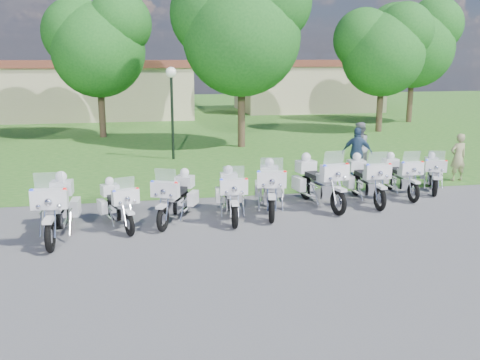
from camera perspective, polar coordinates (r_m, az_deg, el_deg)
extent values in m
plane|color=#58575D|center=(14.03, 1.35, -4.85)|extent=(100.00, 100.00, 0.00)
cube|color=#276620|center=(40.39, -6.72, 6.76)|extent=(100.00, 48.00, 0.01)
torus|color=black|center=(12.77, -19.60, -5.69)|extent=(0.17, 0.75, 0.75)
torus|color=black|center=(14.56, -18.30, -3.33)|extent=(0.17, 0.75, 0.75)
cube|color=white|center=(12.64, -19.75, -4.04)|extent=(0.21, 0.50, 0.08)
cube|color=white|center=(12.79, -19.67, -1.90)|extent=(0.81, 0.29, 0.45)
cube|color=silver|center=(12.77, -19.75, -0.13)|extent=(0.63, 0.15, 0.42)
sphere|color=red|center=(12.62, -18.20, -1.00)|extent=(0.10, 0.10, 0.10)
sphere|color=#1426E5|center=(12.75, -21.37, -1.10)|extent=(0.10, 0.10, 0.10)
cube|color=silver|center=(13.65, -18.93, -3.87)|extent=(0.40, 0.64, 0.38)
cube|color=white|center=(13.29, -19.24, -2.58)|extent=(0.37, 0.59, 0.25)
cube|color=black|center=(13.87, -18.82, -2.01)|extent=(0.40, 0.70, 0.13)
cube|color=white|center=(14.30, -17.13, -2.75)|extent=(0.22, 0.59, 0.40)
cube|color=white|center=(14.41, -19.77, -2.83)|extent=(0.22, 0.59, 0.40)
cube|color=white|center=(14.43, -18.47, -0.78)|extent=(0.55, 0.46, 0.36)
sphere|color=white|center=(14.37, -18.55, 0.34)|extent=(0.29, 0.29, 0.29)
torus|color=black|center=(13.40, -11.71, -4.64)|extent=(0.31, 0.61, 0.61)
torus|color=black|center=(14.81, -13.57, -3.04)|extent=(0.31, 0.61, 0.61)
cube|color=white|center=(13.29, -11.75, -3.36)|extent=(0.28, 0.43, 0.06)
cube|color=white|center=(13.41, -12.12, -1.75)|extent=(0.69, 0.42, 0.36)
cube|color=silver|center=(13.39, -12.25, -0.39)|extent=(0.51, 0.27, 0.34)
sphere|color=red|center=(13.41, -10.90, -0.94)|extent=(0.08, 0.08, 0.08)
sphere|color=#1426E5|center=(13.24, -13.27, -1.23)|extent=(0.08, 0.08, 0.08)
cube|color=silver|center=(14.09, -12.73, -3.36)|extent=(0.46, 0.58, 0.31)
cube|color=white|center=(13.80, -12.53, -2.32)|extent=(0.43, 0.54, 0.20)
cube|color=black|center=(14.26, -13.12, -1.94)|extent=(0.47, 0.63, 0.11)
cube|color=white|center=(14.72, -12.44, -2.46)|extent=(0.31, 0.50, 0.33)
cube|color=white|center=(14.58, -14.48, -2.72)|extent=(0.31, 0.50, 0.33)
cube|color=white|center=(14.70, -13.71, -1.01)|extent=(0.53, 0.48, 0.29)
sphere|color=white|center=(14.65, -13.76, -0.12)|extent=(0.24, 0.24, 0.24)
torus|color=black|center=(13.60, -8.24, -4.13)|extent=(0.39, 0.65, 0.66)
torus|color=black|center=(15.10, -5.91, -2.33)|extent=(0.39, 0.65, 0.66)
cube|color=white|center=(13.48, -8.32, -2.75)|extent=(0.34, 0.47, 0.07)
cube|color=white|center=(13.61, -7.99, -1.00)|extent=(0.74, 0.51, 0.39)
cube|color=silver|center=(13.59, -7.94, 0.47)|extent=(0.55, 0.33, 0.37)
sphere|color=red|center=(13.40, -6.85, -0.36)|extent=(0.09, 0.09, 0.09)
sphere|color=#1426E5|center=(13.63, -9.34, -0.22)|extent=(0.09, 0.09, 0.09)
cube|color=silver|center=(14.33, -7.00, -2.71)|extent=(0.53, 0.64, 0.34)
cube|color=white|center=(14.03, -7.37, -1.60)|extent=(0.50, 0.60, 0.22)
cube|color=black|center=(14.51, -6.63, -1.17)|extent=(0.56, 0.69, 0.12)
cube|color=white|center=(14.83, -5.03, -1.93)|extent=(0.37, 0.54, 0.35)
cube|color=white|center=(15.02, -7.17, -1.79)|extent=(0.37, 0.54, 0.35)
cube|color=white|center=(14.99, -5.92, -0.16)|extent=(0.59, 0.55, 0.32)
sphere|color=white|center=(14.93, -5.95, 0.80)|extent=(0.26, 0.26, 0.26)
torus|color=black|center=(13.70, -0.57, -3.84)|extent=(0.18, 0.68, 0.67)
torus|color=black|center=(15.32, -1.20, -2.03)|extent=(0.18, 0.68, 0.67)
cube|color=white|center=(13.58, -0.57, -2.46)|extent=(0.21, 0.45, 0.07)
cube|color=white|center=(13.73, -0.67, -0.70)|extent=(0.73, 0.29, 0.40)
cube|color=silver|center=(13.71, -0.70, 0.77)|extent=(0.57, 0.16, 0.37)
sphere|color=red|center=(13.66, 0.68, 0.04)|extent=(0.09, 0.09, 0.09)
sphere|color=#1426E5|center=(13.60, -1.99, -0.02)|extent=(0.09, 0.09, 0.09)
cube|color=silver|center=(14.50, -0.91, -2.41)|extent=(0.38, 0.58, 0.34)
cube|color=white|center=(14.18, -0.83, -1.30)|extent=(0.36, 0.54, 0.22)
cube|color=black|center=(14.70, -1.02, -0.87)|extent=(0.39, 0.64, 0.12)
cube|color=white|center=(15.16, -0.03, -1.52)|extent=(0.22, 0.53, 0.36)
cube|color=white|center=(15.11, -2.28, -1.58)|extent=(0.22, 0.53, 0.36)
cube|color=white|center=(15.21, -1.22, 0.14)|extent=(0.51, 0.43, 0.32)
sphere|color=white|center=(15.15, -1.22, 1.10)|extent=(0.26, 0.26, 0.26)
torus|color=black|center=(14.15, 3.39, -3.21)|extent=(0.28, 0.73, 0.72)
torus|color=black|center=(15.91, 3.11, -1.38)|extent=(0.28, 0.73, 0.72)
cube|color=white|center=(14.03, 3.42, -1.75)|extent=(0.28, 0.50, 0.08)
cube|color=white|center=(14.20, 3.39, 0.07)|extent=(0.81, 0.41, 0.43)
cube|color=silver|center=(14.18, 3.40, 1.61)|extent=(0.62, 0.25, 0.40)
sphere|color=red|center=(14.11, 4.81, 0.82)|extent=(0.10, 0.10, 0.10)
sphere|color=#1426E5|center=(14.08, 2.02, 0.83)|extent=(0.10, 0.10, 0.10)
cube|color=silver|center=(15.02, 3.25, -1.74)|extent=(0.48, 0.66, 0.37)
cube|color=white|center=(14.68, 3.31, -0.58)|extent=(0.45, 0.62, 0.24)
cube|color=black|center=(15.25, 3.21, -0.15)|extent=(0.49, 0.73, 0.13)
cube|color=white|center=(15.73, 4.31, -0.88)|extent=(0.30, 0.59, 0.39)
cube|color=white|center=(15.70, 1.96, -0.88)|extent=(0.30, 0.59, 0.39)
cube|color=white|center=(15.80, 3.13, 0.88)|extent=(0.59, 0.52, 0.34)
sphere|color=white|center=(15.75, 3.14, 1.87)|extent=(0.28, 0.28, 0.28)
torus|color=black|center=(15.05, 10.45, -2.37)|extent=(0.28, 0.76, 0.75)
torus|color=black|center=(16.63, 7.03, -0.79)|extent=(0.28, 0.76, 0.75)
cube|color=white|center=(14.93, 10.55, -0.95)|extent=(0.29, 0.52, 0.08)
cube|color=white|center=(15.07, 10.06, 0.80)|extent=(0.84, 0.41, 0.45)
cube|color=silver|center=(15.05, 9.99, 2.30)|extent=(0.64, 0.25, 0.42)
sphere|color=red|center=(15.16, 11.37, 1.64)|extent=(0.10, 0.10, 0.10)
sphere|color=#1426E5|center=(14.79, 9.05, 1.45)|extent=(0.10, 0.10, 0.10)
cube|color=silver|center=(15.82, 8.63, -1.05)|extent=(0.49, 0.68, 0.38)
cube|color=white|center=(15.50, 9.17, 0.12)|extent=(0.46, 0.63, 0.24)
cube|color=black|center=(16.01, 8.08, 0.49)|extent=(0.50, 0.75, 0.13)
cube|color=white|center=(16.60, 8.33, -0.18)|extent=(0.30, 0.61, 0.40)
cube|color=white|center=(16.29, 6.29, -0.38)|extent=(0.30, 0.61, 0.40)
cube|color=white|center=(16.51, 7.03, 1.45)|extent=(0.61, 0.54, 0.36)
sphere|color=white|center=(16.46, 7.06, 2.44)|extent=(0.29, 0.29, 0.29)
torus|color=black|center=(15.76, 14.69, -1.97)|extent=(0.14, 0.70, 0.70)
torus|color=black|center=(17.34, 12.25, -0.49)|extent=(0.14, 0.70, 0.70)
cube|color=white|center=(15.65, 14.80, -0.69)|extent=(0.19, 0.46, 0.07)
cube|color=white|center=(15.80, 14.49, 0.90)|extent=(0.76, 0.26, 0.42)
cube|color=silver|center=(15.79, 14.47, 2.25)|extent=(0.59, 0.13, 0.39)
sphere|color=red|center=(15.85, 15.72, 1.60)|extent=(0.09, 0.09, 0.09)
sphere|color=#1426E5|center=(15.57, 13.50, 1.53)|extent=(0.09, 0.09, 0.09)
cube|color=silver|center=(16.53, 13.41, -0.76)|extent=(0.36, 0.59, 0.36)
cube|color=white|center=(16.23, 13.83, 0.30)|extent=(0.34, 0.55, 0.23)
cube|color=black|center=(16.74, 13.05, 0.65)|extent=(0.36, 0.65, 0.13)
cube|color=white|center=(17.28, 13.44, 0.01)|extent=(0.19, 0.55, 0.38)
cube|color=white|center=(17.04, 11.50, -0.07)|extent=(0.19, 0.55, 0.38)
cube|color=white|center=(17.24, 12.31, 1.53)|extent=(0.51, 0.42, 0.34)
sphere|color=white|center=(17.19, 12.36, 2.42)|extent=(0.27, 0.27, 0.27)
torus|color=black|center=(16.94, 18.02, -1.25)|extent=(0.13, 0.65, 0.65)
torus|color=black|center=(18.36, 15.66, -0.03)|extent=(0.13, 0.65, 0.65)
cube|color=white|center=(16.85, 18.13, -0.15)|extent=(0.18, 0.43, 0.07)
cube|color=white|center=(16.98, 17.84, 1.20)|extent=(0.70, 0.24, 0.39)
cube|color=silver|center=(16.97, 17.82, 2.36)|extent=(0.54, 0.12, 0.36)
sphere|color=red|center=(17.05, 18.89, 1.80)|extent=(0.09, 0.09, 0.09)
sphere|color=#1426E5|center=(16.76, 17.03, 1.75)|extent=(0.09, 0.09, 0.09)
cube|color=silver|center=(17.64, 16.79, -0.23)|extent=(0.34, 0.54, 0.33)
cube|color=white|center=(17.37, 17.20, 0.68)|extent=(0.32, 0.51, 0.21)
cube|color=black|center=(17.83, 16.44, 0.97)|extent=(0.34, 0.60, 0.12)
cube|color=white|center=(18.33, 16.70, 0.41)|extent=(0.18, 0.50, 0.35)
cube|color=white|center=(18.08, 15.05, 0.34)|extent=(0.18, 0.50, 0.35)
cube|color=white|center=(18.27, 15.72, 1.74)|extent=(0.47, 0.39, 0.31)
sphere|color=white|center=(18.23, 15.77, 2.51)|extent=(0.25, 0.25, 0.25)
torus|color=black|center=(17.89, 20.07, -0.74)|extent=(0.36, 0.60, 0.60)
torus|color=black|center=(19.38, 19.62, 0.30)|extent=(0.36, 0.60, 0.60)
cube|color=white|center=(17.81, 20.16, 0.23)|extent=(0.31, 0.43, 0.06)
cube|color=white|center=(17.96, 20.17, 1.42)|extent=(0.68, 0.47, 0.36)
cube|color=silver|center=(17.96, 20.23, 2.43)|extent=(0.50, 0.31, 0.34)
sphere|color=red|center=(17.91, 21.14, 1.87)|extent=(0.08, 0.08, 0.08)
sphere|color=#1426E5|center=(17.85, 19.31, 1.97)|extent=(0.08, 0.08, 0.08)
cube|color=silver|center=(18.63, 19.86, 0.13)|extent=(0.49, 0.59, 0.31)
cube|color=white|center=(18.36, 20.00, 0.95)|extent=(0.46, 0.54, 0.20)
cube|color=black|center=(18.83, 19.85, 1.19)|extent=(0.51, 0.63, 0.11)
cube|color=white|center=(19.25, 20.49, 0.61)|extent=(0.34, 0.49, 0.32)
cube|color=white|center=(19.19, 18.89, 0.70)|extent=(0.34, 0.49, 0.32)
cube|color=white|center=(19.30, 19.73, 1.85)|extent=(0.54, 0.51, 0.29)
sphere|color=white|center=(19.26, 19.79, 2.53)|extent=(0.23, 0.23, 0.23)
cylinder|color=black|center=(22.98, -7.23, 6.54)|extent=(0.12, 0.12, 3.53)
sphere|color=white|center=(22.85, -7.37, 11.33)|extent=(0.44, 0.44, 0.44)
cylinder|color=#38281C|center=(30.32, -14.55, 7.63)|extent=(0.36, 0.36, 3.40)
sphere|color=#18561A|center=(30.21, -14.87, 13.18)|extent=(4.95, 4.95, 4.95)
sphere|color=#18561A|center=(30.71, -17.00, 14.78)|extent=(3.71, 3.71, 3.71)
sphere|color=#18561A|center=(29.90, -12.76, 15.97)|extent=(3.40, 3.40, 3.40)
cylinder|color=#38281C|center=(26.12, 0.15, 7.73)|extent=(0.36, 0.36, 3.83)
sphere|color=#18561A|center=(26.03, 0.16, 15.01)|extent=(5.58, 5.58, 5.58)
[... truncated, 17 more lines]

